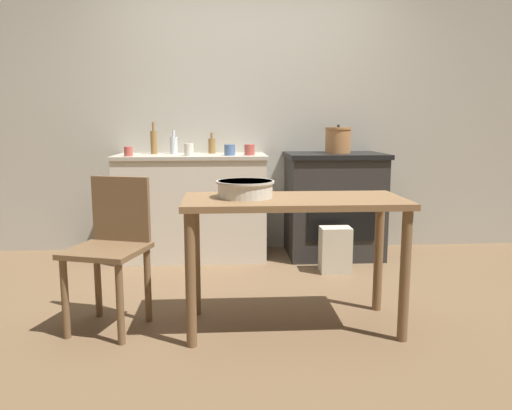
% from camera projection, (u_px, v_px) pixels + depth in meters
% --- Properties ---
extents(ground_plane, '(14.00, 14.00, 0.00)m').
position_uv_depth(ground_plane, '(260.00, 305.00, 3.25)').
color(ground_plane, brown).
extents(wall_back, '(8.00, 0.07, 2.55)m').
position_uv_depth(wall_back, '(248.00, 112.00, 4.61)').
color(wall_back, '#B2AD9E').
rests_on(wall_back, ground_plane).
extents(counter_cabinet, '(1.30, 0.63, 0.90)m').
position_uv_depth(counter_cabinet, '(192.00, 206.00, 4.38)').
color(counter_cabinet, beige).
rests_on(counter_cabinet, ground_plane).
extents(stove, '(0.85, 0.67, 0.91)m').
position_uv_depth(stove, '(333.00, 204.00, 4.44)').
color(stove, '#2D2B28').
rests_on(stove, ground_plane).
extents(work_table, '(1.23, 0.56, 0.76)m').
position_uv_depth(work_table, '(294.00, 219.00, 2.81)').
color(work_table, olive).
rests_on(work_table, ground_plane).
extents(chair, '(0.50, 0.50, 0.86)m').
position_uv_depth(chair, '(112.00, 245.00, 2.85)').
color(chair, brown).
rests_on(chair, ground_plane).
extents(flour_sack, '(0.24, 0.17, 0.36)m').
position_uv_depth(flour_sack, '(335.00, 250.00, 3.95)').
color(flour_sack, beige).
rests_on(flour_sack, ground_plane).
extents(stock_pot, '(0.23, 0.23, 0.25)m').
position_uv_depth(stock_pot, '(338.00, 140.00, 4.36)').
color(stock_pot, '#B77A47').
rests_on(stock_pot, stove).
extents(mixing_bowl_large, '(0.33, 0.33, 0.09)m').
position_uv_depth(mixing_bowl_large, '(245.00, 188.00, 2.79)').
color(mixing_bowl_large, silver).
rests_on(mixing_bowl_large, work_table).
extents(bottle_far_left, '(0.06, 0.06, 0.18)m').
position_uv_depth(bottle_far_left, '(212.00, 145.00, 4.47)').
color(bottle_far_left, olive).
rests_on(bottle_far_left, counter_cabinet).
extents(bottle_left, '(0.06, 0.06, 0.28)m').
position_uv_depth(bottle_left, '(154.00, 142.00, 4.39)').
color(bottle_left, olive).
rests_on(bottle_left, counter_cabinet).
extents(bottle_mid_left, '(0.07, 0.07, 0.21)m').
position_uv_depth(bottle_mid_left, '(174.00, 145.00, 4.40)').
color(bottle_mid_left, silver).
rests_on(bottle_mid_left, counter_cabinet).
extents(cup_center_left, '(0.09, 0.09, 0.09)m').
position_uv_depth(cup_center_left, '(230.00, 150.00, 4.19)').
color(cup_center_left, '#4C6B99').
rests_on(cup_center_left, counter_cabinet).
extents(cup_center, '(0.08, 0.08, 0.10)m').
position_uv_depth(cup_center, '(189.00, 150.00, 4.15)').
color(cup_center, silver).
rests_on(cup_center, counter_cabinet).
extents(cup_center_right, '(0.09, 0.09, 0.09)m').
position_uv_depth(cup_center_right, '(249.00, 150.00, 4.22)').
color(cup_center_right, '#B74C42').
rests_on(cup_center_right, counter_cabinet).
extents(cup_mid_right, '(0.07, 0.07, 0.08)m').
position_uv_depth(cup_mid_right, '(128.00, 151.00, 4.09)').
color(cup_mid_right, '#B74C42').
rests_on(cup_mid_right, counter_cabinet).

